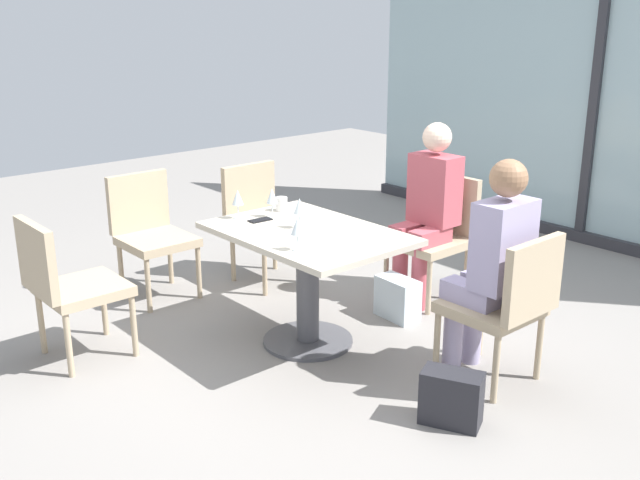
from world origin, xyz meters
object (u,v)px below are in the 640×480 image
Objects in this scene: wine_glass_1 at (238,198)px; wine_glass_3 at (297,227)px; coffee_cup at (282,204)px; handbag_1 at (397,298)px; chair_front_left at (66,281)px; chair_far_right at (507,301)px; dining_table_main at (308,262)px; handbag_0 at (451,398)px; wine_glass_2 at (299,207)px; person_far_right at (493,260)px; wine_glass_0 at (272,197)px; cell_phone_on_table at (260,220)px; chair_near_window at (437,230)px; person_near_window at (428,205)px; chair_far_left at (261,216)px; chair_side_end at (150,228)px.

wine_glass_1 is 1.00× the size of wine_glass_3.
coffee_cup is 1.00m from handbag_1.
chair_front_left is at bearing -101.80° from coffee_cup.
handbag_1 is (-1.00, 0.23, -0.36)m from chair_far_right.
handbag_0 is at bearing -2.87° from dining_table_main.
chair_front_left reaches higher than dining_table_main.
wine_glass_2 is 1.45m from handbag_0.
person_far_right reaches higher than coffee_cup.
person_far_right is 1.45m from wine_glass_0.
wine_glass_1 is 1.28× the size of cell_phone_on_table.
wine_glass_0 reaches higher than handbag_1.
person_far_right is 6.81× the size of wine_glass_1.
wine_glass_3 is (0.25, -1.47, 0.37)m from chair_near_window.
wine_glass_3 is 1.22m from handbag_1.
wine_glass_1 is 1.27m from handbag_1.
chair_far_right is at bearing 23.11° from dining_table_main.
coffee_cup is (-0.08, 0.14, -0.09)m from wine_glass_0.
chair_front_left is 2.41m from person_far_right.
chair_front_left is 1.13m from wine_glass_1.
coffee_cup reaches higher than handbag_0.
handbag_0 is at bearing 4.59° from cell_phone_on_table.
coffee_cup is 0.30× the size of handbag_0.
dining_table_main is 1.36× the size of chair_far_right.
person_far_right is 1.18m from wine_glass_2.
person_near_window is 1.03m from coffee_cup.
handbag_0 is (1.26, -0.06, -0.72)m from wine_glass_2.
chair_far_right is 2.21m from chair_far_left.
chair_front_left is 6.04× the size of cell_phone_on_table.
cell_phone_on_table is (0.13, 0.07, -0.13)m from wine_glass_1.
handbag_1 is at bearing -78.37° from chair_near_window.
wine_glass_3 is at bearing -25.98° from wine_glass_0.
cell_phone_on_table is at bearing 12.62° from chair_side_end.
chair_far_left is 2.11m from person_far_right.
handbag_1 is (0.56, 0.54, -0.64)m from coffee_cup.
handbag_0 is (1.92, 1.14, -0.36)m from chair_front_left.
handbag_1 is (0.10, 0.70, -0.39)m from dining_table_main.
wine_glass_0 reaches higher than chair_front_left.
person_near_window is at bearing 90.00° from dining_table_main.
wine_glass_0 is at bearing 18.83° from chair_side_end.
wine_glass_0 is at bearing -60.15° from coffee_cup.
chair_near_window is 1.16m from coffee_cup.
chair_front_left reaches higher than coffee_cup.
dining_table_main is 1.10m from person_near_window.
dining_table_main is 1.41m from chair_front_left.
wine_glass_2 reaches higher than chair_far_right.
coffee_cup is at bearing -168.74° from chair_far_right.
wine_glass_0 is 1.00× the size of wine_glass_3.
chair_side_end is 4.70× the size of wine_glass_0.
person_near_window is 4.20× the size of handbag_1.
chair_far_right is 2.90× the size of handbag_1.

